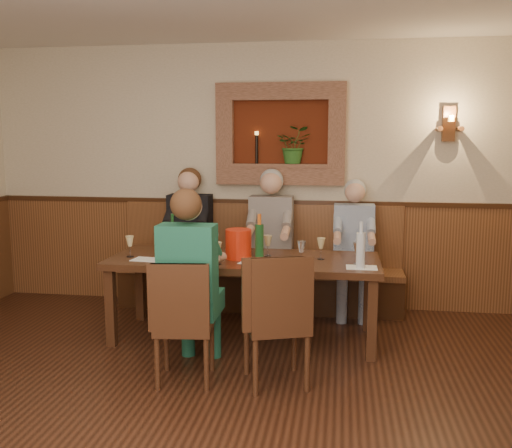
{
  "coord_description": "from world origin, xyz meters",
  "views": [
    {
      "loc": [
        0.85,
        -3.08,
        1.82
      ],
      "look_at": [
        0.1,
        1.9,
        1.05
      ],
      "focal_mm": 40.0,
      "sensor_mm": 36.0,
      "label": 1
    }
  ],
  "objects_px": {
    "bench": "(259,278)",
    "person_bench_right": "(353,260)",
    "wine_bottle_green_b": "(173,238)",
    "water_bottle": "(361,250)",
    "person_bench_left": "(188,251)",
    "wine_bottle_green_a": "(259,241)",
    "dining_table": "(244,266)",
    "chair_near_right": "(276,346)",
    "person_bench_mid": "(270,253)",
    "chair_near_left": "(185,346)",
    "person_chair_front": "(191,296)",
    "spittoon_bucket": "(238,244)"
  },
  "relations": [
    {
      "from": "person_bench_right",
      "to": "chair_near_right",
      "type": "bearing_deg",
      "value": -108.26
    },
    {
      "from": "wine_bottle_green_b",
      "to": "water_bottle",
      "type": "distance_m",
      "value": 1.73
    },
    {
      "from": "chair_near_left",
      "to": "person_chair_front",
      "type": "height_order",
      "value": "person_chair_front"
    },
    {
      "from": "chair_near_left",
      "to": "wine_bottle_green_a",
      "type": "xyz_separation_m",
      "value": [
        0.43,
        0.89,
        0.65
      ]
    },
    {
      "from": "person_bench_mid",
      "to": "water_bottle",
      "type": "relative_size",
      "value": 3.85
    },
    {
      "from": "spittoon_bucket",
      "to": "chair_near_right",
      "type": "bearing_deg",
      "value": -63.4
    },
    {
      "from": "dining_table",
      "to": "person_bench_mid",
      "type": "bearing_deg",
      "value": 81.21
    },
    {
      "from": "person_chair_front",
      "to": "wine_bottle_green_a",
      "type": "distance_m",
      "value": 0.86
    },
    {
      "from": "wine_bottle_green_a",
      "to": "wine_bottle_green_b",
      "type": "bearing_deg",
      "value": 169.22
    },
    {
      "from": "wine_bottle_green_a",
      "to": "water_bottle",
      "type": "height_order",
      "value": "wine_bottle_green_a"
    },
    {
      "from": "person_bench_left",
      "to": "wine_bottle_green_a",
      "type": "bearing_deg",
      "value": -46.16
    },
    {
      "from": "person_bench_mid",
      "to": "person_bench_right",
      "type": "relative_size",
      "value": 1.07
    },
    {
      "from": "person_chair_front",
      "to": "wine_bottle_green_a",
      "type": "xyz_separation_m",
      "value": [
        0.44,
        0.68,
        0.32
      ]
    },
    {
      "from": "person_bench_mid",
      "to": "water_bottle",
      "type": "bearing_deg",
      "value": -51.49
    },
    {
      "from": "dining_table",
      "to": "person_bench_mid",
      "type": "distance_m",
      "value": 0.85
    },
    {
      "from": "spittoon_bucket",
      "to": "wine_bottle_green_b",
      "type": "relative_size",
      "value": 0.7
    },
    {
      "from": "chair_near_right",
      "to": "water_bottle",
      "type": "xyz_separation_m",
      "value": [
        0.62,
        0.65,
        0.62
      ]
    },
    {
      "from": "person_bench_left",
      "to": "person_bench_mid",
      "type": "distance_m",
      "value": 0.88
    },
    {
      "from": "bench",
      "to": "spittoon_bucket",
      "type": "height_order",
      "value": "bench"
    },
    {
      "from": "chair_near_right",
      "to": "water_bottle",
      "type": "distance_m",
      "value": 1.09
    },
    {
      "from": "chair_near_left",
      "to": "person_bench_mid",
      "type": "relative_size",
      "value": 0.63
    },
    {
      "from": "chair_near_left",
      "to": "chair_near_right",
      "type": "xyz_separation_m",
      "value": [
        0.68,
        0.06,
        0.02
      ]
    },
    {
      "from": "bench",
      "to": "spittoon_bucket",
      "type": "xyz_separation_m",
      "value": [
        -0.04,
        -0.98,
        0.55
      ]
    },
    {
      "from": "person_bench_left",
      "to": "wine_bottle_green_a",
      "type": "relative_size",
      "value": 3.64
    },
    {
      "from": "dining_table",
      "to": "chair_near_left",
      "type": "bearing_deg",
      "value": -105.88
    },
    {
      "from": "person_chair_front",
      "to": "water_bottle",
      "type": "distance_m",
      "value": 1.43
    },
    {
      "from": "person_bench_left",
      "to": "person_bench_right",
      "type": "height_order",
      "value": "person_bench_left"
    },
    {
      "from": "chair_near_left",
      "to": "spittoon_bucket",
      "type": "relative_size",
      "value": 3.59
    },
    {
      "from": "dining_table",
      "to": "person_bench_right",
      "type": "bearing_deg",
      "value": 40.4
    },
    {
      "from": "dining_table",
      "to": "bench",
      "type": "xyz_separation_m",
      "value": [
        0.0,
        0.94,
        -0.35
      ]
    },
    {
      "from": "chair_near_right",
      "to": "person_chair_front",
      "type": "distance_m",
      "value": 0.77
    },
    {
      "from": "person_bench_right",
      "to": "wine_bottle_green_b",
      "type": "xyz_separation_m",
      "value": [
        -1.66,
        -0.78,
        0.33
      ]
    },
    {
      "from": "chair_near_left",
      "to": "bench",
      "type": "bearing_deg",
      "value": 74.94
    },
    {
      "from": "wine_bottle_green_b",
      "to": "wine_bottle_green_a",
      "type": "bearing_deg",
      "value": -10.78
    },
    {
      "from": "chair_near_right",
      "to": "person_bench_right",
      "type": "height_order",
      "value": "person_bench_right"
    },
    {
      "from": "dining_table",
      "to": "chair_near_right",
      "type": "distance_m",
      "value": 1.08
    },
    {
      "from": "bench",
      "to": "water_bottle",
      "type": "height_order",
      "value": "water_bottle"
    },
    {
      "from": "wine_bottle_green_a",
      "to": "wine_bottle_green_b",
      "type": "relative_size",
      "value": 1.1
    },
    {
      "from": "bench",
      "to": "person_bench_right",
      "type": "distance_m",
      "value": 1.02
    },
    {
      "from": "wine_bottle_green_b",
      "to": "person_bench_right",
      "type": "bearing_deg",
      "value": 25.21
    },
    {
      "from": "wine_bottle_green_b",
      "to": "dining_table",
      "type": "bearing_deg",
      "value": -4.75
    },
    {
      "from": "bench",
      "to": "wine_bottle_green_a",
      "type": "bearing_deg",
      "value": -81.7
    },
    {
      "from": "bench",
      "to": "water_bottle",
      "type": "relative_size",
      "value": 7.72
    },
    {
      "from": "wine_bottle_green_b",
      "to": "chair_near_left",
      "type": "bearing_deg",
      "value": -69.23
    },
    {
      "from": "dining_table",
      "to": "person_bench_left",
      "type": "bearing_deg",
      "value": 131.82
    },
    {
      "from": "bench",
      "to": "wine_bottle_green_b",
      "type": "bearing_deg",
      "value": -127.33
    },
    {
      "from": "person_bench_right",
      "to": "chair_near_left",
      "type": "bearing_deg",
      "value": -124.74
    },
    {
      "from": "chair_near_right",
      "to": "wine_bottle_green_b",
      "type": "height_order",
      "value": "wine_bottle_green_b"
    },
    {
      "from": "wine_bottle_green_a",
      "to": "wine_bottle_green_b",
      "type": "xyz_separation_m",
      "value": [
        -0.83,
        0.16,
        -0.02
      ]
    },
    {
      "from": "dining_table",
      "to": "spittoon_bucket",
      "type": "distance_m",
      "value": 0.21
    }
  ]
}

